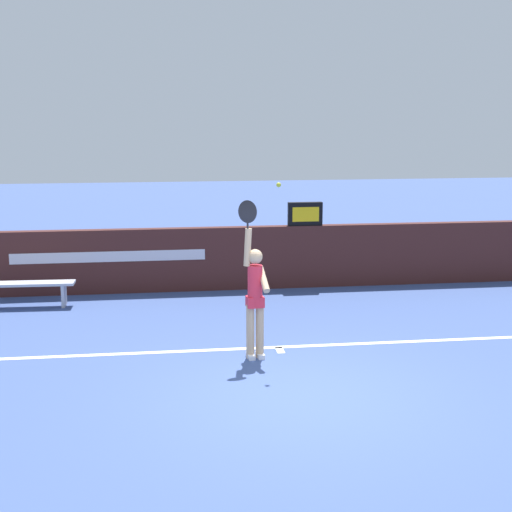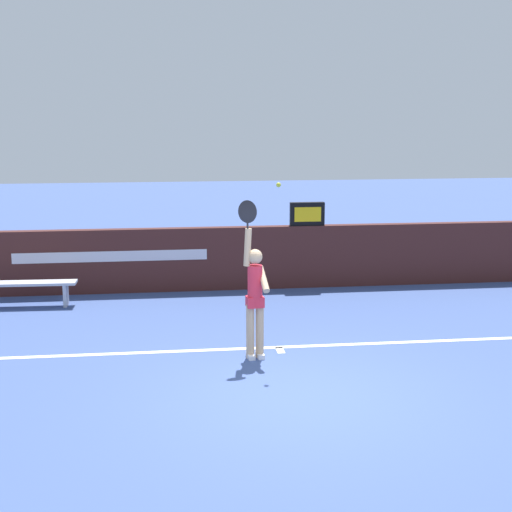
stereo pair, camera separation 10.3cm
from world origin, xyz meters
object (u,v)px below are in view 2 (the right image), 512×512
Objects in this scene: tennis_player at (255,294)px; courtside_bench_near at (30,287)px; tennis_ball at (279,185)px; speed_display at (307,214)px.

tennis_player is 1.38× the size of courtside_bench_near.
courtside_bench_near is at bearing 138.82° from tennis_ball.
speed_display reaches higher than courtside_bench_near.
tennis_player is 35.25× the size of tennis_ball.
speed_display is at bearing 9.50° from courtside_bench_near.
courtside_bench_near is (-3.89, 3.52, -0.63)m from tennis_player.
tennis_player is 5.28m from courtside_bench_near.
speed_display is 0.41× the size of courtside_bench_near.
tennis_ball is at bearing -106.14° from speed_display.
speed_display is at bearing 73.86° from tennis_ball.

